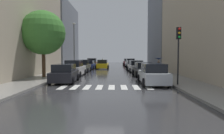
# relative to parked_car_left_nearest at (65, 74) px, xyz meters

# --- Properties ---
(ground_plane) EXTENTS (28.00, 72.00, 0.04)m
(ground_plane) POSITION_rel_parked_car_left_nearest_xyz_m (3.71, 18.57, -0.77)
(ground_plane) COLOR #303033
(sidewalk_left) EXTENTS (3.00, 72.00, 0.15)m
(sidewalk_left) POSITION_rel_parked_car_left_nearest_xyz_m (-2.79, 18.57, -0.68)
(sidewalk_left) COLOR gray
(sidewalk_left) RESTS_ON ground
(sidewalk_right) EXTENTS (3.00, 72.00, 0.15)m
(sidewalk_right) POSITION_rel_parked_car_left_nearest_xyz_m (10.21, 18.57, -0.68)
(sidewalk_right) COLOR gray
(sidewalk_right) RESTS_ON ground
(crosswalk_stripes) EXTENTS (6.75, 2.20, 0.01)m
(crosswalk_stripes) POSITION_rel_parked_car_left_nearest_xyz_m (3.71, -2.71, -0.75)
(crosswalk_stripes) COLOR silver
(crosswalk_stripes) RESTS_ON ground
(building_left_near) EXTENTS (6.00, 21.32, 15.33)m
(building_left_near) POSITION_rel_parked_car_left_nearest_xyz_m (-7.29, 4.16, 6.91)
(building_left_near) COLOR #B2A38C
(building_left_near) RESTS_ON ground
(building_left_mid) EXTENTS (6.00, 14.57, 12.63)m
(building_left_mid) POSITION_rel_parked_car_left_nearest_xyz_m (-7.29, 23.11, 5.56)
(building_left_mid) COLOR slate
(building_left_mid) RESTS_ON ground
(building_right_near) EXTENTS (6.00, 20.99, 11.07)m
(building_right_near) POSITION_rel_parked_car_left_nearest_xyz_m (14.71, 3.19, 4.78)
(building_right_near) COLOR #B2A38C
(building_right_near) RESTS_ON ground
(building_right_mid) EXTENTS (6.00, 13.00, 17.66)m
(building_right_mid) POSITION_rel_parked_car_left_nearest_xyz_m (14.71, 20.49, 8.08)
(building_right_mid) COLOR slate
(building_right_mid) RESTS_ON ground
(parked_car_left_nearest) EXTENTS (2.23, 4.21, 1.60)m
(parked_car_left_nearest) POSITION_rel_parked_car_left_nearest_xyz_m (0.00, 0.00, 0.00)
(parked_car_left_nearest) COLOR black
(parked_car_left_nearest) RESTS_ON ground
(parked_car_left_second) EXTENTS (2.11, 4.75, 1.82)m
(parked_car_left_second) POSITION_rel_parked_car_left_nearest_xyz_m (-0.23, 5.56, 0.09)
(parked_car_left_second) COLOR silver
(parked_car_left_second) RESTS_ON ground
(parked_car_left_third) EXTENTS (2.18, 4.26, 1.77)m
(parked_car_left_third) POSITION_rel_parked_car_left_nearest_xyz_m (-0.24, 11.34, 0.07)
(parked_car_left_third) COLOR #474C51
(parked_car_left_third) RESTS_ON ground
(parked_car_left_fourth) EXTENTS (2.14, 4.60, 1.53)m
(parked_car_left_fourth) POSITION_rel_parked_car_left_nearest_xyz_m (-0.06, 17.20, -0.03)
(parked_car_left_fourth) COLOR navy
(parked_car_left_fourth) RESTS_ON ground
(parked_car_left_fifth) EXTENTS (2.15, 4.12, 1.82)m
(parked_car_left_fifth) POSITION_rel_parked_car_left_nearest_xyz_m (-0.15, 22.87, 0.09)
(parked_car_left_fifth) COLOR brown
(parked_car_left_fifth) RESTS_ON ground
(parked_car_right_nearest) EXTENTS (2.13, 4.75, 1.69)m
(parked_car_right_nearest) POSITION_rel_parked_car_left_nearest_xyz_m (7.53, -0.93, 0.04)
(parked_car_right_nearest) COLOR #B2B7BF
(parked_car_right_nearest) RESTS_ON ground
(parked_car_right_second) EXTENTS (2.13, 4.12, 1.60)m
(parked_car_right_second) POSITION_rel_parked_car_left_nearest_xyz_m (7.58, 5.41, -0.00)
(parked_car_right_second) COLOR black
(parked_car_right_second) RESTS_ON ground
(parked_car_right_third) EXTENTS (2.28, 4.71, 1.65)m
(parked_car_right_third) POSITION_rel_parked_car_left_nearest_xyz_m (7.52, 12.10, 0.02)
(parked_car_right_third) COLOR silver
(parked_car_right_third) RESTS_ON ground
(parked_car_right_fourth) EXTENTS (2.17, 4.47, 1.57)m
(parked_car_right_fourth) POSITION_rel_parked_car_left_nearest_xyz_m (7.56, 17.96, -0.01)
(parked_car_right_fourth) COLOR #474C51
(parked_car_right_fourth) RESTS_ON ground
(parked_car_right_fifth) EXTENTS (2.12, 4.47, 1.76)m
(parked_car_right_fifth) POSITION_rel_parked_car_left_nearest_xyz_m (7.62, 23.98, 0.06)
(parked_car_right_fifth) COLOR silver
(parked_car_right_fifth) RESTS_ON ground
(parked_car_right_sixth) EXTENTS (2.09, 4.34, 1.65)m
(parked_car_right_sixth) POSITION_rel_parked_car_left_nearest_xyz_m (7.51, 30.75, 0.02)
(parked_car_right_sixth) COLOR maroon
(parked_car_right_sixth) RESTS_ON ground
(taxi_midroad) EXTENTS (2.14, 4.38, 1.81)m
(taxi_midroad) POSITION_rel_parked_car_left_nearest_xyz_m (2.26, 18.22, 0.01)
(taxi_midroad) COLOR yellow
(taxi_midroad) RESTS_ON ground
(pedestrian_foreground) EXTENTS (1.07, 1.07, 1.91)m
(pedestrian_foreground) POSITION_rel_parked_car_left_nearest_xyz_m (9.94, 7.78, 0.82)
(pedestrian_foreground) COLOR brown
(pedestrian_foreground) RESTS_ON sidewalk_right
(street_tree_left) EXTENTS (4.48, 4.48, 6.76)m
(street_tree_left) POSITION_rel_parked_car_left_nearest_xyz_m (-2.90, 3.04, 3.90)
(street_tree_left) COLOR #513823
(street_tree_left) RESTS_ON sidewalk_left
(traffic_light_right_corner) EXTENTS (0.30, 0.42, 4.30)m
(traffic_light_right_corner) POSITION_rel_parked_car_left_nearest_xyz_m (9.16, -2.23, 2.53)
(traffic_light_right_corner) COLOR black
(traffic_light_right_corner) RESTS_ON sidewalk_right
(lamp_post_left) EXTENTS (0.60, 0.28, 7.19)m
(lamp_post_left) POSITION_rel_parked_car_left_nearest_xyz_m (-1.84, 13.29, 3.53)
(lamp_post_left) COLOR #595B60
(lamp_post_left) RESTS_ON sidewalk_left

